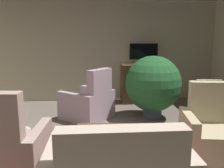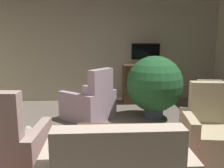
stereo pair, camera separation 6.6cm
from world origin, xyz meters
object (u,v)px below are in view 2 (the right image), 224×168
Objects in this scene: armchair_near_window at (90,103)px; tv_remote at (121,133)px; armchair_facing_sofa at (213,134)px; television at (146,53)px; coffee_table at (115,132)px; tv_cabinet at (144,84)px; folded_newspaper at (112,132)px; armchair_by_fireplace at (8,150)px; cat at (21,135)px; potted_plant_on_hearth_side at (154,84)px.

tv_remote is at bearing -76.41° from armchair_near_window.
television is at bearing 97.68° from armchair_facing_sofa.
tv_remote is (0.07, -0.15, 0.06)m from coffee_table.
armchair_facing_sofa is (0.42, -3.14, -0.14)m from tv_cabinet.
folded_newspaper is at bearing -117.23° from coffee_table.
armchair_facing_sofa is at bearing -82.45° from tv_cabinet.
armchair_by_fireplace reaches higher than cat.
tv_cabinet is at bearing 71.75° from coffee_table.
armchair_near_window is 1.91× the size of cat.
coffee_table is at bearing 82.16° from folded_newspaper.
tv_cabinet is 0.83m from television.
armchair_by_fireplace reaches higher than folded_newspaper.
potted_plant_on_hearth_side is at bearing 80.38° from folded_newspaper.
folded_newspaper reaches higher than cat.
armchair_near_window is at bearing -138.02° from tv_cabinet.
tv_remote is 0.57× the size of folded_newspaper.
folded_newspaper is 0.26× the size of armchair_by_fireplace.
armchair_by_fireplace reaches higher than armchair_facing_sofa.
folded_newspaper is (-1.06, -3.17, -0.05)m from tv_cabinet.
tv_cabinet is 1.37m from potted_plant_on_hearth_side.
armchair_near_window is at bearing 43.62° from cat.
potted_plant_on_hearth_side is (0.90, 1.89, 0.30)m from tv_remote.
folded_newspaper is (-1.06, -3.12, -0.88)m from television.
folded_newspaper is at bearing -119.02° from potted_plant_on_hearth_side.
tv_cabinet is 3.52m from cat.
folded_newspaper is at bearing -108.80° from television.
armchair_near_window is (-0.40, 1.81, -0.05)m from coffee_table.
potted_plant_on_hearth_side is (-0.05, -1.34, 0.26)m from tv_cabinet.
television is at bearing 87.92° from potted_plant_on_hearth_side.
armchair_near_window is at bearing 134.57° from armchair_facing_sofa.
armchair_near_window is (-1.42, -1.28, -0.15)m from tv_cabinet.
armchair_near_window is 0.93× the size of potted_plant_on_hearth_side.
potted_plant_on_hearth_side is at bearing 22.26° from cat.
television reaches higher than folded_newspaper.
armchair_near_window is at bearing 120.11° from folded_newspaper.
armchair_facing_sofa is at bearing -2.15° from coffee_table.
coffee_table is 1.43m from armchair_facing_sofa.
folded_newspaper is 1.48m from armchair_facing_sofa.
cat is (-0.18, 1.10, -0.25)m from armchair_by_fireplace.
armchair_by_fireplace is at bearing -113.88° from armchair_near_window.
tv_cabinet is 4.22m from armchair_by_fireplace.
folded_newspaper is 1.37m from armchair_by_fireplace.
television is at bearing -90.00° from tv_cabinet.
armchair_facing_sofa is (1.36, 0.10, -0.10)m from tv_remote.
tv_remote is 0.26× the size of cat.
potted_plant_on_hearth_side is at bearing -92.08° from television.
armchair_facing_sofa is 3.09m from cat.
tv_cabinet reaches higher than folded_newspaper.
television is 2.46× the size of folded_newspaper.
potted_plant_on_hearth_side reaches higher than tv_remote.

